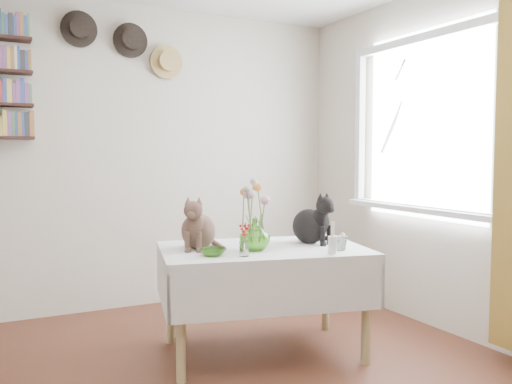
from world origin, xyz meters
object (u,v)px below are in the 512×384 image
tabby_cat (198,221)px  black_cat (309,217)px  flower_vase (255,234)px  dining_table (263,274)px

tabby_cat → black_cat: black_cat is taller
black_cat → flower_vase: (-0.45, -0.09, -0.08)m
dining_table → flower_vase: 0.29m
black_cat → dining_table: bearing=163.1°
dining_table → flower_vase: size_ratio=7.23×
dining_table → black_cat: size_ratio=4.11×
dining_table → tabby_cat: 0.53m
black_cat → flower_vase: size_ratio=1.76×
black_cat → flower_vase: bearing=172.0°
dining_table → tabby_cat: bearing=158.4°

